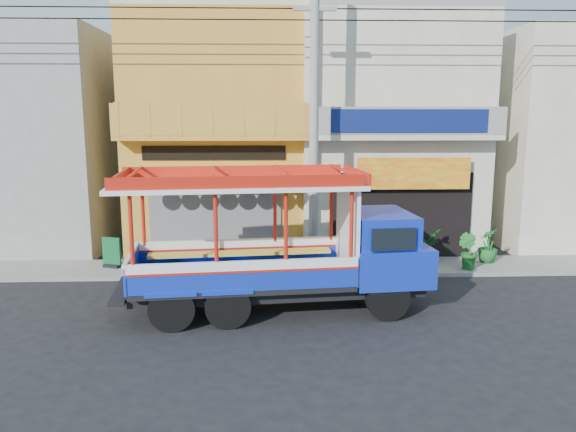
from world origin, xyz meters
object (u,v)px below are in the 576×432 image
at_px(potted_plant_b, 468,251).
at_px(potted_plant_c, 488,245).
at_px(potted_plant_a, 425,246).
at_px(utility_pole, 319,104).
at_px(songthaew_truck, 298,244).
at_px(green_sign, 112,255).

height_order(potted_plant_b, potted_plant_c, potted_plant_b).
height_order(potted_plant_a, potted_plant_c, potted_plant_a).
distance_m(utility_pole, potted_plant_c, 7.08).
height_order(potted_plant_a, potted_plant_b, potted_plant_b).
height_order(songthaew_truck, green_sign, songthaew_truck).
distance_m(green_sign, potted_plant_a, 9.72).
distance_m(songthaew_truck, green_sign, 6.71).
relative_size(green_sign, potted_plant_b, 0.86).
bearing_deg(green_sign, potted_plant_c, 0.68).
bearing_deg(utility_pole, green_sign, 172.92).
height_order(utility_pole, potted_plant_b, utility_pole).
xyz_separation_m(utility_pole, songthaew_truck, (-0.76, -2.89, -3.36)).
bearing_deg(potted_plant_a, potted_plant_c, -54.46).
height_order(green_sign, potted_plant_c, potted_plant_c).
height_order(songthaew_truck, potted_plant_b, songthaew_truck).
relative_size(songthaew_truck, potted_plant_c, 7.11).
xyz_separation_m(utility_pole, potted_plant_b, (4.56, 0.15, -4.37)).
bearing_deg(utility_pole, potted_plant_b, 1.94).
xyz_separation_m(utility_pole, green_sign, (-6.26, 0.78, -4.52)).
distance_m(utility_pole, songthaew_truck, 4.50).
distance_m(green_sign, potted_plant_c, 11.75).
relative_size(utility_pole, green_sign, 29.96).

